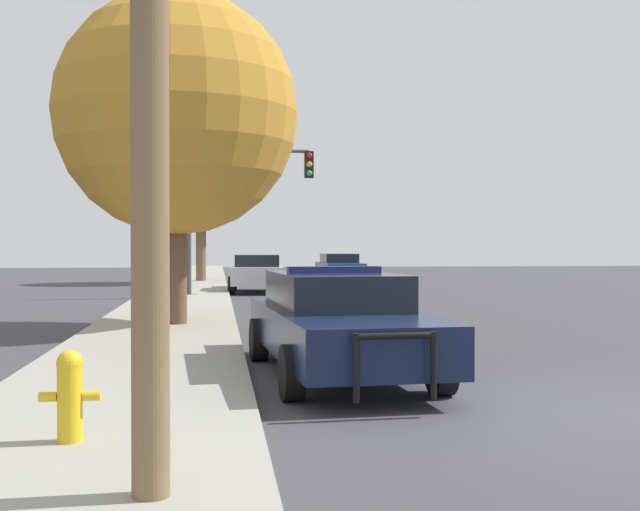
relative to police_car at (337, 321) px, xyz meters
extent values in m
plane|color=#3D3D42|center=(2.38, -2.75, -0.74)|extent=(110.00, 110.00, 0.00)
cube|color=#99968C|center=(-2.72, -2.75, -0.68)|extent=(3.00, 110.00, 0.13)
cube|color=#141E3D|center=(0.00, -0.06, -0.12)|extent=(2.16, 5.34, 0.59)
cube|color=black|center=(-0.01, 0.20, 0.41)|extent=(1.74, 2.82, 0.48)
cylinder|color=black|center=(1.00, -1.62, -0.42)|extent=(0.28, 0.66, 0.65)
cylinder|color=black|center=(-0.78, -1.74, -0.42)|extent=(0.28, 0.66, 0.65)
cylinder|color=black|center=(0.79, 1.61, -0.42)|extent=(0.28, 0.66, 0.65)
cylinder|color=black|center=(-0.99, 1.50, -0.42)|extent=(0.28, 0.66, 0.65)
cylinder|color=black|center=(0.59, -2.76, -0.21)|extent=(0.07, 0.07, 0.71)
cylinder|color=black|center=(-0.23, -2.82, -0.21)|extent=(0.07, 0.07, 0.71)
cylinder|color=black|center=(0.18, -2.79, 0.11)|extent=(0.87, 0.13, 0.07)
cube|color=navy|center=(-0.01, 0.20, 0.70)|extent=(1.32, 0.28, 0.09)
cube|color=navy|center=(0.92, 0.00, -0.09)|extent=(0.25, 3.76, 0.17)
cylinder|color=gold|center=(-2.85, -3.89, -0.29)|extent=(0.21, 0.21, 0.64)
sphere|color=gold|center=(-2.85, -3.89, 0.05)|extent=(0.22, 0.22, 0.22)
cylinder|color=gold|center=(-3.03, -3.89, -0.23)|extent=(0.15, 0.08, 0.08)
cylinder|color=gold|center=(-2.68, -3.89, -0.23)|extent=(0.15, 0.08, 0.08)
cylinder|color=#424247|center=(-2.55, 16.22, 1.87)|extent=(0.16, 0.16, 4.96)
cylinder|color=#424247|center=(-0.54, 16.22, 4.20)|extent=(4.03, 0.11, 0.11)
cube|color=black|center=(1.47, 16.22, 3.75)|extent=(0.30, 0.24, 0.90)
sphere|color=red|center=(1.47, 16.09, 4.05)|extent=(0.20, 0.20, 0.20)
sphere|color=orange|center=(1.47, 16.09, 3.75)|extent=(0.20, 0.20, 0.20)
sphere|color=green|center=(1.47, 16.09, 3.45)|extent=(0.20, 0.20, 0.20)
cube|color=#B7B7BC|center=(-0.15, 19.03, -0.09)|extent=(2.05, 4.19, 0.65)
cube|color=black|center=(-0.16, 18.83, 0.45)|extent=(1.69, 2.21, 0.43)
cylinder|color=black|center=(-0.99, 20.35, -0.42)|extent=(0.27, 0.66, 0.65)
cylinder|color=black|center=(0.82, 20.26, -0.42)|extent=(0.27, 0.66, 0.65)
cylinder|color=black|center=(-1.12, 17.81, -0.42)|extent=(0.27, 0.66, 0.65)
cylinder|color=black|center=(0.69, 17.72, -0.42)|extent=(0.27, 0.66, 0.65)
cube|color=navy|center=(4.22, 27.18, -0.12)|extent=(1.87, 4.31, 0.58)
cube|color=black|center=(4.22, 27.40, 0.38)|extent=(1.59, 2.25, 0.43)
cylinder|color=black|center=(5.13, 25.87, -0.42)|extent=(0.25, 0.65, 0.65)
cylinder|color=black|center=(3.34, 25.84, -0.42)|extent=(0.25, 0.65, 0.65)
cylinder|color=black|center=(5.10, 28.52, -0.42)|extent=(0.25, 0.65, 0.65)
cylinder|color=black|center=(3.31, 28.50, -0.42)|extent=(0.25, 0.65, 0.65)
cylinder|color=brown|center=(-2.45, 6.17, 0.89)|extent=(0.40, 0.40, 3.00)
sphere|color=#B77F28|center=(-2.45, 6.17, 3.78)|extent=(5.07, 5.07, 5.07)
cylinder|color=brown|center=(-2.36, 26.28, 1.06)|extent=(0.46, 0.46, 3.34)
sphere|color=#B77F28|center=(-2.36, 26.28, 4.01)|extent=(4.64, 4.64, 4.64)
camera|label=1|loc=(-1.63, -10.80, 1.05)|focal=45.00mm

